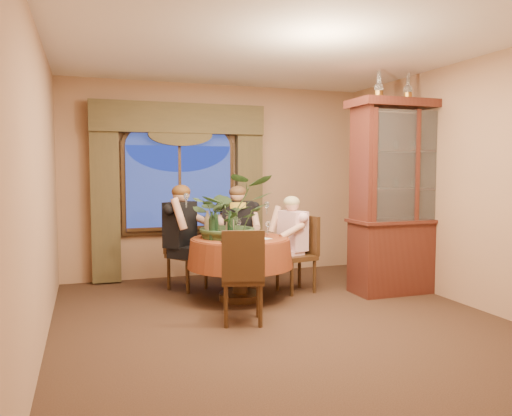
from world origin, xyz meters
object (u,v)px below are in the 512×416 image
object	(u,v)px
oil_lamp_center	(408,87)
wine_bottle_0	(230,225)
chair_back_right	(236,250)
wine_bottle_2	(215,225)
chair_right	(296,255)
person_pink	(292,243)
dining_table	(240,269)
olive_bowl	(248,236)
chair_back	(187,253)
oil_lamp_left	(379,85)
stoneware_vase	(230,226)
china_cabinet	(406,197)
chair_front_left	(243,276)
wine_bottle_3	(212,226)
person_scarf	(238,235)
oil_lamp_right	(436,89)
person_back	(180,239)
centerpiece_plant	(230,184)
wine_bottle_1	(208,225)

from	to	relation	value
oil_lamp_center	wine_bottle_0	distance (m)	2.82
chair_back_right	wine_bottle_2	bearing A→B (deg)	70.64
oil_lamp_center	chair_right	size ratio (longest dim) A/B	0.35
oil_lamp_center	wine_bottle_0	xyz separation A→B (m)	(-2.26, 0.21, -1.67)
oil_lamp_center	person_pink	xyz separation A→B (m)	(-1.34, 0.51, -1.98)
dining_table	olive_bowl	world-z (taller)	olive_bowl
chair_right	chair_back	world-z (taller)	same
oil_lamp_left	stoneware_vase	distance (m)	2.50
china_cabinet	oil_lamp_center	size ratio (longest dim) A/B	7.12
wine_bottle_0	olive_bowl	bearing A→B (deg)	3.91
chair_front_left	chair_back_right	bearing A→B (deg)	91.16
person_pink	wine_bottle_3	bearing A→B (deg)	89.36
chair_back_right	oil_lamp_left	bearing A→B (deg)	158.21
person_scarf	stoneware_vase	xyz separation A→B (m)	(-0.29, -0.66, 0.20)
dining_table	wine_bottle_0	size ratio (longest dim) A/B	3.82
oil_lamp_center	stoneware_vase	xyz separation A→B (m)	(-2.20, 0.41, -1.72)
stoneware_vase	wine_bottle_3	bearing A→B (deg)	-141.51
oil_lamp_left	chair_back_right	size ratio (longest dim) A/B	0.35
china_cabinet	person_pink	world-z (taller)	china_cabinet
oil_lamp_right	chair_front_left	world-z (taller)	oil_lamp_right
oil_lamp_right	person_back	world-z (taller)	oil_lamp_right
dining_table	wine_bottle_3	world-z (taller)	wine_bottle_3
olive_bowl	wine_bottle_0	world-z (taller)	wine_bottle_0
china_cabinet	chair_right	world-z (taller)	china_cabinet
person_scarf	wine_bottle_3	bearing A→B (deg)	71.60
oil_lamp_right	centerpiece_plant	distance (m)	2.92
chair_front_left	person_back	size ratio (longest dim) A/B	0.70
wine_bottle_0	oil_lamp_left	bearing A→B (deg)	-6.41
oil_lamp_right	wine_bottle_1	world-z (taller)	oil_lamp_right
oil_lamp_left	china_cabinet	bearing A→B (deg)	0.00
chair_front_left	centerpiece_plant	size ratio (longest dim) A/B	0.86
oil_lamp_center	wine_bottle_2	distance (m)	2.95
oil_lamp_right	wine_bottle_0	bearing A→B (deg)	175.60
oil_lamp_right	wine_bottle_0	size ratio (longest dim) A/B	1.03
chair_front_left	olive_bowl	world-z (taller)	chair_front_left
dining_table	china_cabinet	distance (m)	2.29
wine_bottle_3	wine_bottle_2	bearing A→B (deg)	58.87
person_pink	person_back	distance (m)	1.44
dining_table	chair_back_right	world-z (taller)	chair_back_right
chair_back_right	chair_back	xyz separation A→B (m)	(-0.68, -0.06, 0.00)
centerpiece_plant	olive_bowl	bearing A→B (deg)	-40.33
chair_back	wine_bottle_0	distance (m)	0.97
stoneware_vase	wine_bottle_3	size ratio (longest dim) A/B	0.75
chair_back	oil_lamp_left	bearing A→B (deg)	120.58
person_back	centerpiece_plant	bearing A→B (deg)	90.04
wine_bottle_0	wine_bottle_1	distance (m)	0.27
wine_bottle_0	oil_lamp_right	bearing A→B (deg)	-4.40
dining_table	wine_bottle_1	world-z (taller)	wine_bottle_1
wine_bottle_3	chair_front_left	bearing A→B (deg)	-80.75
person_scarf	wine_bottle_3	xyz separation A→B (m)	(-0.57, -0.88, 0.24)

